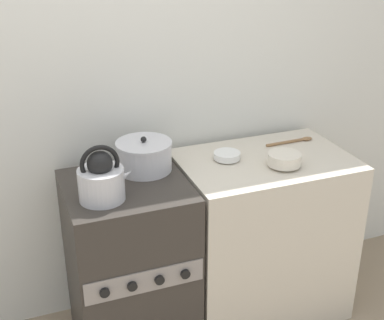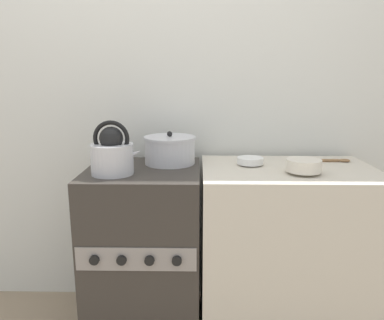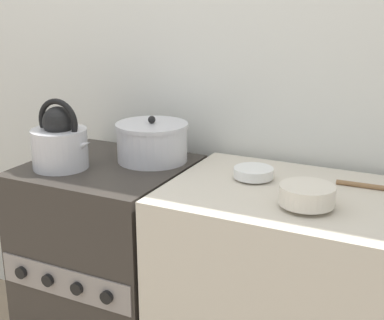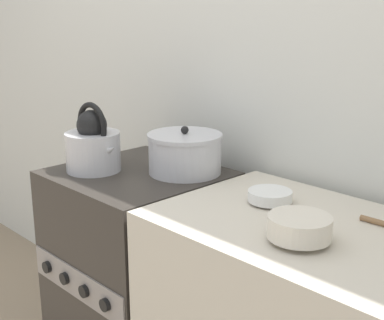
% 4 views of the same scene
% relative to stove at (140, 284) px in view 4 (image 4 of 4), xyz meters
% --- Properties ---
extents(wall_back, '(7.00, 0.06, 2.50)m').
position_rel_stove_xyz_m(wall_back, '(0.00, 0.38, 0.80)').
color(wall_back, silver).
rests_on(wall_back, ground_plane).
extents(stove, '(0.56, 0.57, 0.91)m').
position_rel_stove_xyz_m(stove, '(0.00, 0.00, 0.00)').
color(stove, '#332D28').
rests_on(stove, ground_plane).
extents(kettle, '(0.24, 0.20, 0.25)m').
position_rel_stove_xyz_m(kettle, '(-0.12, -0.10, 0.55)').
color(kettle, silver).
rests_on(kettle, stove).
extents(cooking_pot, '(0.27, 0.27, 0.17)m').
position_rel_stove_xyz_m(cooking_pot, '(0.13, 0.12, 0.53)').
color(cooking_pot, silver).
rests_on(cooking_pot, stove).
extents(enamel_bowl, '(0.16, 0.16, 0.07)m').
position_rel_stove_xyz_m(enamel_bowl, '(0.77, -0.09, 0.50)').
color(enamel_bowl, beige).
rests_on(enamel_bowl, counter).
extents(small_ceramic_bowl, '(0.13, 0.13, 0.04)m').
position_rel_stove_xyz_m(small_ceramic_bowl, '(0.54, 0.08, 0.48)').
color(small_ceramic_bowl, white).
rests_on(small_ceramic_bowl, counter).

